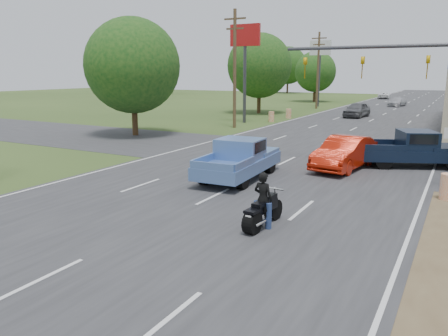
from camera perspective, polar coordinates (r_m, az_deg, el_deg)
The scene contains 24 objects.
ground at distance 11.36m, azimuth -22.80°, elevation -13.35°, with size 200.00×200.00×0.00m, color #2F471C.
main_road at distance 47.13m, azimuth 18.70°, elevation 5.91°, with size 15.00×180.00×0.02m, color #2D2D30.
cross_road at distance 25.97m, azimuth 9.78°, elevation 1.65°, with size 120.00×10.00×0.02m, color #2D2D30.
utility_pole_5 at distance 38.51m, azimuth 1.41°, elevation 13.17°, with size 2.00×0.28×10.00m.
utility_pole_6 at distance 60.82m, azimuth 12.17°, elevation 12.59°, with size 2.00×0.28×10.00m.
tree_0 at distance 34.37m, azimuth -11.86°, elevation 12.94°, with size 7.14×7.14×8.84m.
tree_1 at distance 52.86m, azimuth 4.66°, elevation 13.18°, with size 7.56×7.56×9.36m.
tree_2 at distance 75.58m, azimuth 11.84°, elevation 12.22°, with size 6.72×6.72×8.32m.
tree_4 at distance 102.94m, azimuth -9.32°, elevation 13.31°, with size 9.24×9.24×11.44m.
tree_6 at distance 108.17m, azimuth 8.36°, elevation 13.12°, with size 8.82×8.82×10.92m.
barrel_0 at distance 18.65m, azimuth 27.21°, elevation -2.21°, with size 0.56×0.56×1.00m, color orange.
barrel_2 at distance 43.73m, azimuth 6.20°, elevation 6.68°, with size 0.56×0.56×1.00m, color orange.
barrel_3 at distance 47.32m, azimuth 8.43°, elevation 7.04°, with size 0.56×0.56×1.00m, color orange.
pole_sign_left_near at distance 42.60m, azimuth 2.76°, elevation 15.57°, with size 3.00×0.35×9.20m.
pole_sign_left_far at distance 64.98m, azimuth 12.44°, elevation 14.18°, with size 3.00×0.35×9.20m.
signal_mast at distance 23.29m, azimuth 23.30°, elevation 11.50°, with size 9.12×0.40×7.00m.
red_convertible at distance 22.65m, azimuth 15.48°, elevation 1.89°, with size 1.72×4.92×1.62m, color #B31A08.
motorcycle at distance 13.60m, azimuth 4.95°, elevation -5.86°, with size 0.69×2.24×1.14m.
rider at distance 13.54m, azimuth 5.10°, elevation -4.43°, with size 0.62×0.40×1.69m, color black.
blue_pickup at distance 19.93m, azimuth 2.13°, elevation 1.28°, with size 2.42×5.63×1.83m.
navy_pickup at distance 24.50m, azimuth 23.86°, elevation 2.33°, with size 5.98×4.18×1.85m.
distant_car_grey at distance 50.09m, azimuth 16.97°, elevation 7.29°, with size 1.92×4.77×1.62m, color #545559.
distant_car_silver at distance 68.47m, azimuth 21.67°, elevation 8.02°, with size 1.78×4.37×1.27m, color #B5B5BA.
distant_car_white at distance 87.96m, azimuth 20.13°, elevation 8.87°, with size 1.97×4.27×1.19m, color white.
Camera 1 is at (8.29, -6.16, 4.73)m, focal length 35.00 mm.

